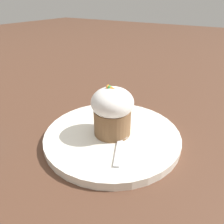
% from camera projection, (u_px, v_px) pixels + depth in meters
% --- Properties ---
extents(ground_plane, '(4.00, 4.00, 0.00)m').
position_uv_depth(ground_plane, '(112.00, 139.00, 0.44)').
color(ground_plane, '#513323').
extents(dessert_plate, '(0.27, 0.27, 0.02)m').
position_uv_depth(dessert_plate, '(112.00, 136.00, 0.44)').
color(dessert_plate, white).
rests_on(dessert_plate, ground_plane).
extents(carrot_cake, '(0.08, 0.08, 0.10)m').
position_uv_depth(carrot_cake, '(112.00, 109.00, 0.42)').
color(carrot_cake, brown).
rests_on(carrot_cake, dessert_plate).
extents(spoon, '(0.06, 0.11, 0.01)m').
position_uv_depth(spoon, '(120.00, 139.00, 0.41)').
color(spoon, silver).
rests_on(spoon, dessert_plate).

